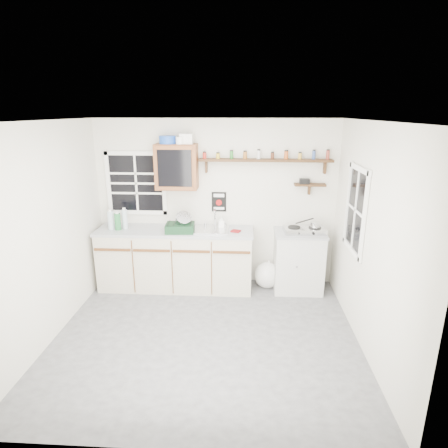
% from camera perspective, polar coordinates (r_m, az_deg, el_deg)
% --- Properties ---
extents(room, '(3.64, 3.24, 2.54)m').
position_cam_1_polar(room, '(4.15, -3.03, -2.10)').
color(room, '#49494C').
rests_on(room, ground).
extents(main_cabinet, '(2.31, 0.63, 0.92)m').
position_cam_1_polar(main_cabinet, '(5.72, -7.34, -5.23)').
color(main_cabinet, '#B8B299').
rests_on(main_cabinet, floor).
extents(right_cabinet, '(0.73, 0.57, 0.91)m').
position_cam_1_polar(right_cabinet, '(5.70, 11.24, -5.53)').
color(right_cabinet, silver).
rests_on(right_cabinet, floor).
extents(sink, '(0.52, 0.44, 0.29)m').
position_cam_1_polar(sink, '(5.49, -1.99, -0.82)').
color(sink, '#BABBBF').
rests_on(sink, main_cabinet).
extents(upper_cabinet, '(0.60, 0.32, 0.65)m').
position_cam_1_polar(upper_cabinet, '(5.49, -7.23, 8.64)').
color(upper_cabinet, brown).
rests_on(upper_cabinet, wall_back).
extents(upper_cabinet_clutter, '(0.48, 0.24, 0.14)m').
position_cam_1_polar(upper_cabinet_clutter, '(5.45, -7.43, 12.64)').
color(upper_cabinet_clutter, '#1B49B4').
rests_on(upper_cabinet_clutter, upper_cabinet).
extents(spice_shelf, '(1.91, 0.18, 0.35)m').
position_cam_1_polar(spice_shelf, '(5.46, 6.40, 9.72)').
color(spice_shelf, '#311C0D').
rests_on(spice_shelf, wall_back).
extents(secondary_shelf, '(0.45, 0.16, 0.24)m').
position_cam_1_polar(secondary_shelf, '(5.59, 12.71, 5.94)').
color(secondary_shelf, '#311C0D').
rests_on(secondary_shelf, wall_back).
extents(warning_sign, '(0.22, 0.02, 0.30)m').
position_cam_1_polar(warning_sign, '(5.66, -0.77, 3.40)').
color(warning_sign, black).
rests_on(warning_sign, wall_back).
extents(window_back, '(0.93, 0.03, 0.98)m').
position_cam_1_polar(window_back, '(5.82, -13.22, 6.05)').
color(window_back, black).
rests_on(window_back, wall_back).
extents(window_right, '(0.03, 0.78, 1.08)m').
position_cam_1_polar(window_right, '(4.79, 19.47, 2.01)').
color(window_right, black).
rests_on(window_right, wall_back).
extents(water_bottles, '(0.28, 0.15, 0.32)m').
position_cam_1_polar(water_bottles, '(5.71, -15.93, 0.56)').
color(water_bottles, '#ABC0C9').
rests_on(water_bottles, main_cabinet).
extents(dish_rack, '(0.42, 0.33, 0.30)m').
position_cam_1_polar(dish_rack, '(5.42, -6.57, -0.19)').
color(dish_rack, black).
rests_on(dish_rack, main_cabinet).
extents(soap_bottle, '(0.09, 0.09, 0.19)m').
position_cam_1_polar(soap_bottle, '(5.54, -0.39, 0.27)').
color(soap_bottle, silver).
rests_on(soap_bottle, main_cabinet).
extents(rag, '(0.16, 0.15, 0.02)m').
position_cam_1_polar(rag, '(5.42, 1.81, -1.08)').
color(rag, maroon).
rests_on(rag, main_cabinet).
extents(hotplate, '(0.61, 0.37, 0.08)m').
position_cam_1_polar(hotplate, '(5.53, 12.15, -0.88)').
color(hotplate, '#BABBBF').
rests_on(hotplate, right_cabinet).
extents(saucepan, '(0.33, 0.23, 0.15)m').
position_cam_1_polar(saucepan, '(5.53, 13.63, -0.09)').
color(saucepan, '#BABBBF').
rests_on(saucepan, hotplate).
extents(trash_bag, '(0.41, 0.37, 0.46)m').
position_cam_1_polar(trash_bag, '(5.80, 6.59, -7.70)').
color(trash_bag, white).
rests_on(trash_bag, floor).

